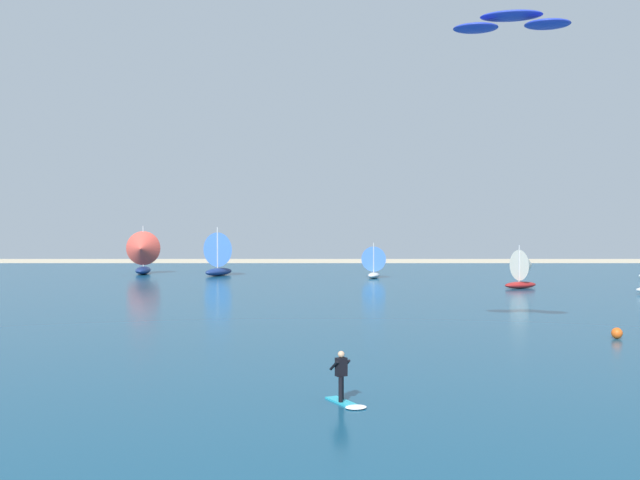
# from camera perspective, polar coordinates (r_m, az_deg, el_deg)

# --- Properties ---
(ocean) EXTENTS (160.00, 90.00, 0.10)m
(ocean) POSITION_cam_1_polar(r_m,az_deg,el_deg) (62.36, -0.37, -4.05)
(ocean) COLOR navy
(ocean) RESTS_ON ground
(kitesurfer) EXTENTS (1.41, 1.99, 1.67)m
(kitesurfer) POSITION_cam_1_polar(r_m,az_deg,el_deg) (25.12, 1.55, -10.73)
(kitesurfer) COLOR #26B2CC
(kitesurfer) RESTS_ON ocean
(kite) EXTENTS (5.36, 2.73, 0.78)m
(kite) POSITION_cam_1_polar(r_m,az_deg,el_deg) (36.39, 13.80, 15.48)
(kite) COLOR #1E33B2
(sailboat_anchored_offshore) EXTENTS (3.37, 3.02, 3.80)m
(sailboat_anchored_offshore) POSITION_cam_1_polar(r_m,az_deg,el_deg) (69.42, 14.75, -2.06)
(sailboat_anchored_offshore) COLOR maroon
(sailboat_anchored_offshore) RESTS_ON ocean
(sailboat_far_right) EXTENTS (4.19, 4.70, 5.25)m
(sailboat_far_right) POSITION_cam_1_polar(r_m,az_deg,el_deg) (83.76, -7.57, -0.98)
(sailboat_far_right) COLOR navy
(sailboat_far_right) RESTS_ON ocean
(sailboat_mid_left) EXTENTS (3.92, 4.61, 5.36)m
(sailboat_mid_left) POSITION_cam_1_polar(r_m,az_deg,el_deg) (86.63, -13.38, -0.90)
(sailboat_mid_left) COLOR navy
(sailboat_mid_left) RESTS_ON ocean
(sailboat_mid_right) EXTENTS (2.87, 3.26, 3.67)m
(sailboat_mid_right) POSITION_cam_1_polar(r_m,az_deg,el_deg) (79.72, 3.85, -1.62)
(sailboat_mid_right) COLOR silver
(sailboat_mid_right) RESTS_ON ocean
(marker_buoy) EXTENTS (0.56, 0.56, 0.56)m
(marker_buoy) POSITION_cam_1_polar(r_m,az_deg,el_deg) (41.32, 20.99, -6.48)
(marker_buoy) COLOR #E55919
(marker_buoy) RESTS_ON ocean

